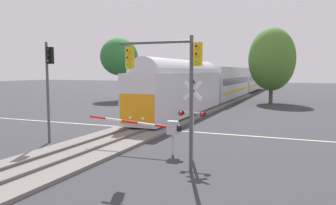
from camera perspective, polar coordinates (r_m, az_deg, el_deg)
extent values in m
plane|color=#333338|center=(25.69, -3.62, -4.46)|extent=(220.00, 220.00, 0.00)
cube|color=beige|center=(25.69, -3.62, -4.45)|extent=(44.00, 0.20, 0.01)
cube|color=slate|center=(25.68, -3.62, -4.26)|extent=(4.40, 80.00, 0.18)
cube|color=#56514C|center=(25.97, -5.05, -3.80)|extent=(0.10, 80.00, 0.14)
cube|color=#56514C|center=(25.35, -2.16, -4.01)|extent=(0.10, 80.00, 0.14)
cube|color=silver|center=(32.53, 2.32, 1.65)|extent=(3.00, 18.79, 3.90)
cube|color=orange|center=(23.98, -5.38, -1.11)|extent=(2.76, 0.08, 2.15)
cylinder|color=silver|center=(32.46, 2.33, 4.88)|extent=(2.76, 16.91, 2.76)
sphere|color=#F4F2CC|center=(24.29, -6.42, -2.66)|extent=(0.24, 0.24, 0.24)
sphere|color=#F4F2CC|center=(23.83, -4.31, -2.80)|extent=(0.24, 0.24, 0.24)
cube|color=#B7BCC6|center=(52.79, 10.14, 3.39)|extent=(3.00, 21.55, 4.60)
cube|color=black|center=(52.49, 11.76, 3.68)|extent=(0.04, 19.39, 0.90)
cube|color=gold|center=(52.55, 11.74, 2.10)|extent=(0.04, 19.82, 0.36)
cube|color=#B7BCC6|center=(74.88, 13.76, 3.89)|extent=(3.00, 21.55, 4.60)
cube|color=black|center=(74.67, 14.91, 4.09)|extent=(0.04, 19.39, 0.90)
cube|color=gold|center=(74.71, 14.89, 2.98)|extent=(0.04, 19.82, 0.36)
cylinder|color=#B7B7BC|center=(17.64, 0.81, -7.19)|extent=(0.14, 0.14, 1.10)
cube|color=#B7B7BC|center=(17.47, 0.82, -4.30)|extent=(0.56, 0.40, 0.70)
sphere|color=black|center=(17.35, 1.89, -4.38)|extent=(0.36, 0.36, 0.36)
cylinder|color=red|center=(17.65, -0.72, -4.09)|extent=(1.02, 0.12, 0.18)
cylinder|color=white|center=(18.06, -3.68, -3.68)|extent=(1.02, 0.12, 0.18)
cylinder|color=red|center=(18.51, -6.51, -3.28)|extent=(1.02, 0.12, 0.18)
cylinder|color=white|center=(19.00, -9.20, -2.89)|extent=(1.02, 0.12, 0.18)
cylinder|color=red|center=(19.53, -11.74, -2.52)|extent=(1.02, 0.12, 0.18)
sphere|color=red|center=(19.81, -12.96, -2.33)|extent=(0.14, 0.14, 0.14)
cylinder|color=#B2B2B7|center=(16.32, 4.21, -3.41)|extent=(0.14, 0.14, 3.80)
cube|color=white|center=(16.14, 4.22, 2.02)|extent=(0.98, 0.05, 0.98)
cube|color=white|center=(16.14, 4.22, 2.02)|extent=(0.98, 0.05, 0.98)
cube|color=#B2B2B7|center=(16.26, 4.22, -1.83)|extent=(1.10, 0.08, 0.08)
cylinder|color=black|center=(16.34, 2.28, -1.78)|extent=(0.26, 0.18, 0.26)
cylinder|color=black|center=(16.00, 5.98, -1.96)|extent=(0.26, 0.18, 0.26)
sphere|color=red|center=(16.25, 2.16, -1.82)|extent=(0.20, 0.20, 0.20)
sphere|color=red|center=(15.91, 5.88, -2.00)|extent=(0.20, 0.20, 0.20)
cone|color=black|center=(16.13, 4.26, 3.69)|extent=(0.28, 0.28, 0.22)
cylinder|color=#4C4C51|center=(21.56, -19.80, 1.53)|extent=(0.16, 0.16, 6.12)
cube|color=black|center=(21.35, -19.43, 7.57)|extent=(0.34, 0.26, 1.00)
sphere|color=#262626|center=(21.25, -19.73, 8.44)|extent=(0.20, 0.20, 0.20)
cylinder|color=black|center=(21.23, -19.78, 8.44)|extent=(0.24, 0.10, 0.24)
sphere|color=#262626|center=(21.24, -19.70, 7.57)|extent=(0.20, 0.20, 0.20)
cylinder|color=black|center=(21.21, -19.76, 7.57)|extent=(0.24, 0.10, 0.24)
sphere|color=green|center=(21.23, -19.67, 6.71)|extent=(0.20, 0.20, 0.20)
cylinder|color=black|center=(21.20, -19.73, 6.71)|extent=(0.24, 0.10, 0.24)
cylinder|color=#4C4C51|center=(14.47, 3.97, -0.34)|extent=(0.16, 0.16, 5.90)
cube|color=gold|center=(14.33, 5.10, 8.21)|extent=(0.34, 0.26, 1.00)
sphere|color=#262626|center=(14.21, 4.93, 9.53)|extent=(0.20, 0.20, 0.20)
cylinder|color=gold|center=(14.18, 4.89, 9.53)|extent=(0.24, 0.10, 0.24)
sphere|color=#262626|center=(14.19, 4.92, 8.24)|extent=(0.20, 0.20, 0.20)
cylinder|color=gold|center=(14.16, 4.88, 8.24)|extent=(0.24, 0.10, 0.24)
sphere|color=green|center=(14.18, 4.91, 6.95)|extent=(0.20, 0.20, 0.20)
cylinder|color=gold|center=(14.15, 4.87, 6.95)|extent=(0.24, 0.10, 0.24)
cylinder|color=#4C4C51|center=(15.09, -2.40, 10.17)|extent=(3.51, 0.12, 0.12)
cube|color=gold|center=(15.60, -6.52, 7.60)|extent=(0.34, 0.26, 1.00)
sphere|color=#262626|center=(15.49, -6.81, 8.79)|extent=(0.20, 0.20, 0.20)
cylinder|color=gold|center=(15.46, -6.86, 8.80)|extent=(0.24, 0.10, 0.24)
sphere|color=#262626|center=(15.47, -6.79, 7.61)|extent=(0.20, 0.20, 0.20)
cylinder|color=gold|center=(15.45, -6.85, 7.62)|extent=(0.24, 0.10, 0.24)
sphere|color=green|center=(15.46, -6.78, 6.43)|extent=(0.20, 0.20, 0.20)
cylinder|color=gold|center=(15.44, -6.83, 6.43)|extent=(0.24, 0.10, 0.24)
cylinder|color=brown|center=(51.44, -8.27, 2.92)|extent=(0.38, 0.38, 4.44)
ellipsoid|color=#2D7533|center=(51.44, -8.34, 7.75)|extent=(5.66, 5.66, 5.64)
cylinder|color=brown|center=(47.84, 17.12, 1.57)|extent=(0.52, 0.52, 2.79)
ellipsoid|color=#4C7A2D|center=(47.77, 17.28, 7.08)|extent=(6.24, 6.24, 8.55)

